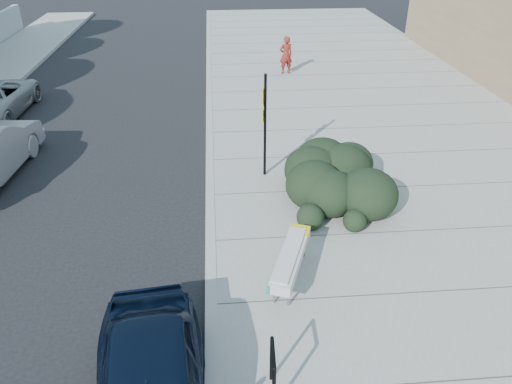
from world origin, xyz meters
TOP-DOWN VIEW (x-y plane):
  - ground at (0.00, 0.00)m, footprint 120.00×120.00m
  - sidewalk_near at (5.60, 5.00)m, footprint 11.20×50.00m
  - curb_near at (0.00, 5.00)m, footprint 0.22×50.00m
  - bench at (1.53, 0.63)m, footprint 1.09×2.01m
  - bike_rack at (0.89, -2.00)m, footprint 0.09×0.61m
  - sign_post at (1.46, 5.00)m, footprint 0.14×0.31m
  - hedge at (3.04, 3.88)m, footprint 2.07×3.68m
  - pedestrian at (3.32, 14.32)m, footprint 0.65×0.50m

SIDE VIEW (x-z plane):
  - ground at x=0.00m, z-range 0.00..0.00m
  - sidewalk_near at x=5.60m, z-range 0.00..0.15m
  - curb_near at x=0.00m, z-range 0.00..0.17m
  - bench at x=1.53m, z-range 0.33..0.93m
  - bike_rack at x=0.89m, z-range 0.24..1.13m
  - hedge at x=3.04m, z-range 0.15..1.48m
  - pedestrian at x=3.32m, z-range 0.15..1.73m
  - sign_post at x=1.46m, z-range 0.33..3.08m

